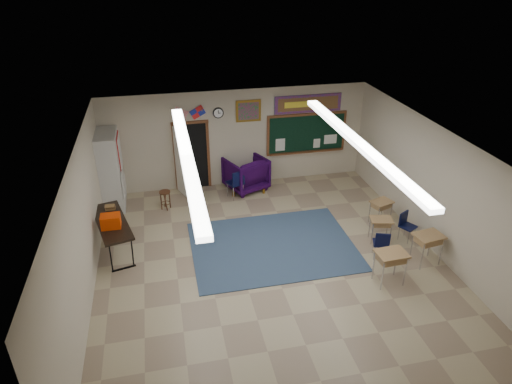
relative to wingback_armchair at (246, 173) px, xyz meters
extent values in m
plane|color=tan|center=(-0.17, -4.06, -0.52)|extent=(9.00, 9.00, 0.00)
cube|color=#AEA58D|center=(-0.17, 0.44, 0.98)|extent=(8.00, 0.04, 3.00)
cube|color=#AEA58D|center=(-0.17, -8.56, 0.98)|extent=(8.00, 0.04, 3.00)
cube|color=#AEA58D|center=(-4.17, -4.06, 0.98)|extent=(0.04, 9.00, 3.00)
cube|color=#AEA58D|center=(3.83, -4.06, 0.98)|extent=(0.04, 9.00, 3.00)
cube|color=white|center=(-0.17, -4.06, 2.48)|extent=(8.00, 9.00, 0.04)
cube|color=#2E4358|center=(0.03, -3.26, -0.51)|extent=(4.00, 3.00, 0.02)
cube|color=black|center=(-1.57, 0.43, 0.53)|extent=(0.95, 0.04, 2.10)
cube|color=white|center=(-1.92, -0.01, 0.51)|extent=(0.35, 0.86, 2.05)
cube|color=brown|center=(2.03, 0.41, 0.98)|extent=(2.55, 0.05, 1.30)
cube|color=black|center=(2.03, 0.40, 0.98)|extent=(2.40, 0.03, 1.15)
cube|color=brown|center=(2.03, 0.35, 0.38)|extent=(2.40, 0.12, 0.04)
cube|color=#A51C0E|center=(2.03, 0.41, 1.93)|extent=(2.10, 0.04, 0.55)
cube|color=brown|center=(2.03, 0.40, 1.93)|extent=(1.90, 0.03, 0.40)
cube|color=#90631B|center=(0.18, 0.41, 1.83)|extent=(0.75, 0.05, 0.65)
cube|color=#A51466|center=(0.18, 0.40, 1.83)|extent=(0.62, 0.03, 0.52)
cylinder|color=black|center=(-0.72, 0.41, 1.83)|extent=(0.32, 0.05, 0.32)
cylinder|color=white|center=(-0.72, 0.39, 1.83)|extent=(0.26, 0.02, 0.26)
cube|color=#BBBAB5|center=(-3.89, -0.21, 0.58)|extent=(0.55, 1.25, 2.20)
imported|color=#1E0430|center=(0.00, 0.00, 0.00)|extent=(1.45, 1.46, 1.03)
cube|color=#A1774B|center=(2.72, -3.60, 0.11)|extent=(0.62, 0.52, 0.04)
cube|color=brown|center=(2.72, -3.60, 0.02)|extent=(0.53, 0.44, 0.11)
cube|color=#A1774B|center=(3.12, -2.79, 0.13)|extent=(0.66, 0.57, 0.04)
cube|color=brown|center=(3.12, -2.79, 0.04)|extent=(0.57, 0.48, 0.11)
cube|color=#A1774B|center=(2.17, -5.16, 0.25)|extent=(0.68, 0.52, 0.04)
cube|color=brown|center=(2.17, -5.16, 0.14)|extent=(0.58, 0.44, 0.13)
cube|color=#A1774B|center=(3.35, -4.69, 0.24)|extent=(0.71, 0.57, 0.04)
cube|color=brown|center=(3.35, -4.69, 0.13)|extent=(0.61, 0.48, 0.13)
cube|color=black|center=(-3.78, -2.56, 0.28)|extent=(1.13, 2.09, 0.06)
cube|color=#DE3903|center=(-3.76, -2.84, 0.46)|extent=(0.44, 0.33, 0.31)
cylinder|color=#532D19|center=(-2.48, -0.76, 0.02)|extent=(0.31, 0.31, 0.04)
torus|color=#532D19|center=(-2.48, -0.76, -0.33)|extent=(0.26, 0.26, 0.02)
camera|label=1|loc=(-2.42, -12.40, 5.96)|focal=32.00mm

